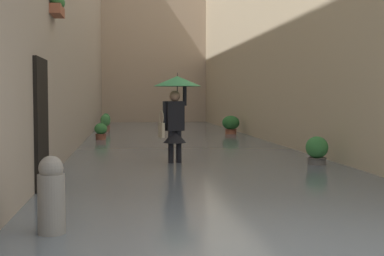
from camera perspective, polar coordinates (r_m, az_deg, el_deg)
name	(u,v)px	position (r m, az deg, el deg)	size (l,w,h in m)	color
ground_plane	(175,145)	(17.78, -1.82, -1.82)	(64.34, 64.34, 0.00)	#605B56
flood_water	(175,143)	(17.77, -1.82, -1.56)	(6.70, 31.73, 0.16)	slate
building_facade_far	(153,28)	(31.69, -4.13, 10.53)	(9.50, 1.80, 11.15)	tan
person_wading	(176,101)	(11.64, -1.71, 2.87)	(1.04, 1.04, 2.11)	#2D2319
potted_plant_near_right	(105,124)	(22.48, -9.21, 0.37)	(0.39, 0.39, 0.87)	brown
potted_plant_far_right	(106,123)	(23.92, -9.12, 0.54)	(0.39, 0.39, 0.87)	brown
potted_plant_mid_left	(231,125)	(20.82, 4.14, 0.32)	(0.67, 0.67, 0.86)	#9E563D
potted_plant_mid_right	(101,133)	(18.27, -9.66, -0.48)	(0.42, 0.42, 0.72)	brown
potted_plant_near_left	(317,153)	(11.69, 13.11, -2.55)	(0.47, 0.47, 0.76)	#66605B
mooring_bollard	(51,202)	(5.85, -14.70, -7.65)	(0.29, 0.29, 0.98)	gray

